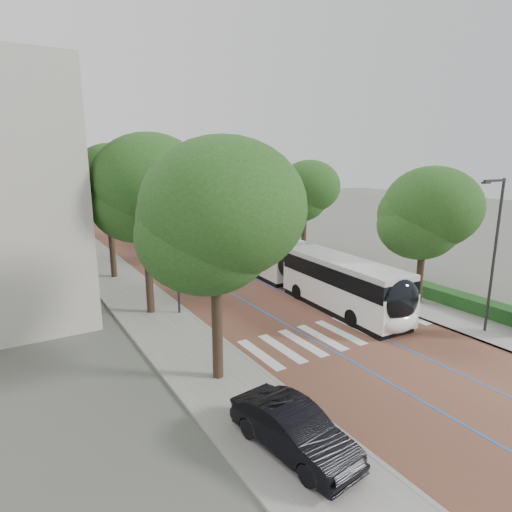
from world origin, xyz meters
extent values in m
plane|color=#51544C|center=(0.00, 0.00, 0.00)|extent=(160.00, 160.00, 0.00)
cube|color=brown|center=(0.00, 40.00, 0.01)|extent=(11.00, 140.00, 0.02)
cube|color=gray|center=(-7.50, 40.00, 0.06)|extent=(4.00, 140.00, 0.12)
cube|color=gray|center=(7.50, 40.00, 0.06)|extent=(4.00, 140.00, 0.12)
cube|color=gray|center=(-5.60, 40.00, 0.06)|extent=(0.20, 140.00, 0.14)
cube|color=gray|center=(5.60, 40.00, 0.06)|extent=(0.20, 140.00, 0.14)
cube|color=silver|center=(-4.80, 1.00, 0.03)|extent=(0.55, 3.60, 0.01)
cube|color=silver|center=(-3.55, 1.00, 0.03)|extent=(0.55, 3.60, 0.01)
cube|color=silver|center=(-2.30, 1.00, 0.03)|extent=(0.55, 3.60, 0.01)
cube|color=silver|center=(-1.05, 1.00, 0.03)|extent=(0.55, 3.60, 0.01)
cube|color=silver|center=(0.20, 1.00, 0.03)|extent=(0.55, 3.60, 0.01)
cube|color=silver|center=(1.45, 1.00, 0.03)|extent=(0.55, 3.60, 0.01)
cube|color=silver|center=(2.70, 1.00, 0.03)|extent=(0.55, 3.60, 0.01)
cube|color=silver|center=(3.95, 1.00, 0.03)|extent=(0.55, 3.60, 0.01)
cube|color=silver|center=(5.20, 1.00, 0.03)|extent=(0.55, 3.60, 0.01)
cube|color=blue|center=(-1.60, 40.00, 0.02)|extent=(0.12, 126.00, 0.01)
cube|color=blue|center=(1.60, 40.00, 0.02)|extent=(0.12, 126.00, 0.01)
cube|color=black|center=(-10.45, 28.00, 3.00)|extent=(0.12, 38.00, 1.60)
cube|color=black|center=(-10.45, 28.00, 6.20)|extent=(0.12, 38.00, 1.60)
cube|color=black|center=(-10.45, 28.00, 9.40)|extent=(0.12, 38.00, 1.60)
cube|color=black|center=(-10.45, 28.00, 12.40)|extent=(0.12, 38.00, 1.60)
cube|color=#194919|center=(9.10, 0.00, 0.52)|extent=(1.20, 14.00, 0.80)
cylinder|color=#29292B|center=(6.80, -3.00, 4.12)|extent=(0.14, 0.14, 8.00)
cube|color=#29292B|center=(6.00, -3.00, 8.02)|extent=(1.70, 0.12, 0.12)
cube|color=#29292B|center=(5.30, -3.00, 7.94)|extent=(0.50, 0.20, 0.10)
cylinder|color=#29292B|center=(6.80, 22.00, 4.12)|extent=(0.14, 0.14, 8.00)
cube|color=#29292B|center=(6.00, 22.00, 8.02)|extent=(1.70, 0.12, 0.12)
cube|color=#29292B|center=(5.30, 22.00, 7.94)|extent=(0.50, 0.20, 0.10)
cylinder|color=#29292B|center=(-6.10, 8.00, 4.12)|extent=(0.14, 0.14, 8.00)
cylinder|color=black|center=(-7.50, 0.00, 2.36)|extent=(0.44, 0.44, 4.72)
ellipsoid|color=#1F4215|center=(-7.50, 0.00, 6.64)|extent=(6.45, 6.45, 5.48)
cylinder|color=black|center=(-7.50, 9.00, 2.54)|extent=(0.44, 0.44, 5.08)
ellipsoid|color=#1F4215|center=(-7.50, 9.00, 7.16)|extent=(6.41, 6.41, 5.45)
cylinder|color=black|center=(-7.50, 18.00, 2.58)|extent=(0.44, 0.44, 5.16)
ellipsoid|color=#1F4215|center=(-7.50, 18.00, 7.28)|extent=(5.28, 5.28, 4.48)
cylinder|color=black|center=(-7.50, 28.00, 2.29)|extent=(0.44, 0.44, 4.58)
ellipsoid|color=#1F4215|center=(-7.50, 28.00, 6.45)|extent=(5.31, 5.31, 4.51)
cylinder|color=black|center=(-7.50, 40.00, 2.60)|extent=(0.44, 0.44, 5.19)
ellipsoid|color=#1F4215|center=(-7.50, 40.00, 7.32)|extent=(5.96, 5.96, 5.06)
cylinder|color=black|center=(-7.50, 55.00, 2.37)|extent=(0.44, 0.44, 4.74)
ellipsoid|color=#1F4215|center=(-7.50, 55.00, 6.67)|extent=(5.86, 5.86, 4.98)
cylinder|color=black|center=(7.70, 2.00, 1.96)|extent=(0.44, 0.44, 3.93)
ellipsoid|color=#1F4215|center=(7.70, 2.00, 5.53)|extent=(5.87, 5.87, 4.99)
cylinder|color=black|center=(7.70, 14.00, 2.16)|extent=(0.44, 0.44, 4.33)
ellipsoid|color=#1F4215|center=(7.70, 14.00, 6.10)|extent=(5.18, 5.18, 4.40)
cylinder|color=black|center=(7.70, 28.00, 2.11)|extent=(0.44, 0.44, 4.23)
ellipsoid|color=#1F4215|center=(7.70, 28.00, 5.96)|extent=(5.75, 5.75, 4.89)
cylinder|color=black|center=(7.70, 44.00, 2.25)|extent=(0.44, 0.44, 4.49)
ellipsoid|color=#1F4215|center=(7.70, 44.00, 6.33)|extent=(4.90, 4.90, 4.17)
cylinder|color=black|center=(2.85, 8.62, 1.77)|extent=(2.34, 1.02, 2.30)
cube|color=white|center=(2.59, 3.50, 1.26)|extent=(2.98, 9.48, 1.82)
cube|color=black|center=(2.59, 3.50, 2.40)|extent=(3.01, 9.29, 0.97)
cube|color=silver|center=(2.59, 3.50, 3.04)|extent=(2.92, 9.29, 0.31)
cube|color=black|center=(2.59, 3.50, 0.17)|extent=(2.91, 9.10, 0.35)
cube|color=white|center=(3.07, 12.93, 1.26)|extent=(2.89, 7.86, 1.82)
cube|color=black|center=(3.07, 12.93, 2.40)|extent=(2.93, 7.71, 0.97)
cube|color=silver|center=(3.07, 12.93, 3.04)|extent=(2.84, 7.70, 0.31)
cube|color=black|center=(3.07, 12.93, 0.17)|extent=(2.83, 7.55, 0.35)
ellipsoid|color=black|center=(2.36, -1.03, 2.00)|extent=(2.40, 1.22, 2.28)
ellipsoid|color=white|center=(2.36, -1.08, 0.86)|extent=(2.40, 1.12, 1.14)
cylinder|color=black|center=(1.34, 1.28, 0.50)|extent=(0.35, 1.01, 1.00)
cylinder|color=black|center=(3.60, 1.16, 0.50)|extent=(0.35, 1.01, 1.00)
cylinder|color=black|center=(2.03, 14.66, 0.50)|extent=(0.35, 1.01, 1.00)
cylinder|color=black|center=(4.29, 14.54, 0.50)|extent=(0.35, 1.01, 1.00)
cylinder|color=black|center=(1.62, 6.63, 0.50)|extent=(0.35, 1.01, 1.00)
cylinder|color=black|center=(3.88, 6.52, 0.50)|extent=(0.35, 1.01, 1.00)
cube|color=white|center=(2.21, 23.88, 1.26)|extent=(2.64, 12.03, 1.82)
cube|color=black|center=(2.21, 23.88, 2.40)|extent=(2.68, 11.79, 0.97)
cube|color=silver|center=(2.21, 23.88, 3.04)|extent=(2.59, 11.79, 0.31)
cube|color=black|center=(2.21, 23.88, 0.17)|extent=(2.59, 11.55, 0.35)
ellipsoid|color=black|center=(2.14, 18.03, 2.00)|extent=(2.36, 1.13, 2.28)
ellipsoid|color=white|center=(2.14, 17.98, 0.86)|extent=(2.36, 1.03, 1.14)
cylinder|color=black|center=(1.04, 20.29, 0.50)|extent=(0.31, 1.00, 1.00)
cylinder|color=black|center=(3.30, 20.26, 0.50)|extent=(0.31, 1.00, 1.00)
cylinder|color=black|center=(1.13, 27.69, 0.50)|extent=(0.31, 1.00, 1.00)
cylinder|color=black|center=(3.39, 27.66, 0.50)|extent=(0.31, 1.00, 1.00)
cube|color=white|center=(2.74, 37.15, 1.26)|extent=(3.17, 12.12, 1.82)
cube|color=black|center=(2.74, 37.15, 2.40)|extent=(3.20, 11.88, 0.97)
cube|color=silver|center=(2.74, 37.15, 3.04)|extent=(3.11, 11.88, 0.31)
cube|color=black|center=(2.74, 37.15, 0.17)|extent=(3.09, 11.64, 0.35)
ellipsoid|color=black|center=(2.41, 31.31, 2.00)|extent=(2.41, 1.23, 2.28)
ellipsoid|color=white|center=(2.41, 31.26, 0.86)|extent=(2.40, 1.13, 1.14)
cylinder|color=black|center=(1.41, 33.62, 0.50)|extent=(0.36, 1.02, 1.00)
cylinder|color=black|center=(3.67, 33.49, 0.50)|extent=(0.36, 1.02, 1.00)
cylinder|color=black|center=(1.83, 41.01, 0.50)|extent=(0.36, 1.02, 1.00)
cylinder|color=black|center=(4.08, 40.88, 0.50)|extent=(0.36, 1.02, 1.00)
cube|color=white|center=(2.73, 50.12, 1.26)|extent=(3.27, 12.14, 1.82)
cube|color=black|center=(2.73, 50.12, 2.40)|extent=(3.29, 11.90, 0.97)
cube|color=silver|center=(2.73, 50.12, 3.04)|extent=(3.20, 11.89, 0.31)
cube|color=black|center=(2.73, 50.12, 0.17)|extent=(3.19, 11.65, 0.35)
ellipsoid|color=black|center=(2.35, 44.28, 2.00)|extent=(2.42, 1.25, 2.28)
ellipsoid|color=white|center=(2.35, 44.23, 0.86)|extent=(2.41, 1.15, 1.14)
cylinder|color=black|center=(1.37, 46.60, 0.50)|extent=(0.36, 1.02, 1.00)
cylinder|color=black|center=(3.63, 46.45, 0.50)|extent=(0.36, 1.02, 1.00)
cylinder|color=black|center=(1.85, 53.98, 0.50)|extent=(0.36, 1.02, 1.00)
cylinder|color=black|center=(4.10, 53.84, 0.50)|extent=(0.36, 1.02, 1.00)
cube|color=white|center=(2.14, 64.31, 1.26)|extent=(2.76, 12.05, 1.82)
cube|color=black|center=(2.14, 64.31, 2.40)|extent=(2.79, 11.81, 0.97)
cube|color=silver|center=(2.14, 64.31, 3.04)|extent=(2.70, 11.81, 0.31)
cube|color=black|center=(2.14, 64.31, 0.17)|extent=(2.70, 11.57, 0.35)
ellipsoid|color=black|center=(2.26, 58.47, 2.00)|extent=(2.37, 1.15, 2.28)
ellipsoid|color=white|center=(2.26, 58.42, 0.86)|extent=(2.37, 1.05, 1.14)
cylinder|color=black|center=(1.09, 60.69, 0.50)|extent=(0.32, 1.01, 1.00)
cylinder|color=black|center=(3.34, 60.74, 0.50)|extent=(0.32, 1.01, 1.00)
cylinder|color=black|center=(0.93, 68.09, 0.50)|extent=(0.32, 1.01, 1.00)
cylinder|color=black|center=(3.18, 68.14, 0.50)|extent=(0.32, 1.01, 1.00)
imported|color=black|center=(-7.58, -5.44, 0.88)|extent=(2.22, 4.79, 1.52)
camera|label=1|loc=(-14.65, -14.83, 9.16)|focal=30.00mm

